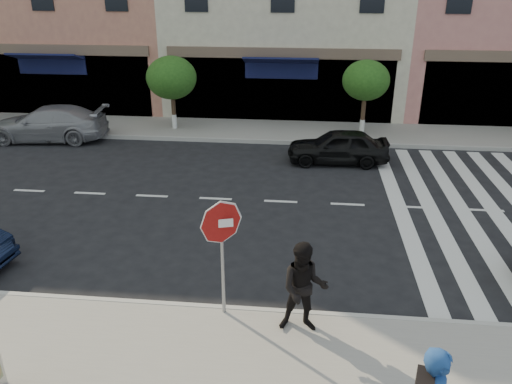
# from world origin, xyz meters

# --- Properties ---
(ground) EXTENTS (120.00, 120.00, 0.00)m
(ground) POSITION_xyz_m (0.00, 0.00, 0.00)
(ground) COLOR black
(ground) RESTS_ON ground
(sidewalk_far) EXTENTS (60.00, 3.00, 0.15)m
(sidewalk_far) POSITION_xyz_m (0.00, 11.00, 0.07)
(sidewalk_far) COLOR gray
(sidewalk_far) RESTS_ON ground
(street_tree_wb) EXTENTS (2.10, 2.10, 3.06)m
(street_tree_wb) POSITION_xyz_m (-5.00, 10.80, 2.31)
(street_tree_wb) COLOR #473323
(street_tree_wb) RESTS_ON sidewalk_far
(street_tree_c) EXTENTS (1.90, 1.90, 3.04)m
(street_tree_c) POSITION_xyz_m (3.00, 10.80, 2.36)
(street_tree_c) COLOR #473323
(street_tree_c) RESTS_ON sidewalk_far
(stop_sign) EXTENTS (0.84, 0.26, 2.45)m
(stop_sign) POSITION_xyz_m (-0.81, -1.67, 1.93)
(stop_sign) COLOR gray
(stop_sign) RESTS_ON sidewalk_near
(walker) EXTENTS (0.91, 0.72, 1.83)m
(walker) POSITION_xyz_m (0.75, -2.00, 1.06)
(walker) COLOR black
(walker) RESTS_ON sidewalk_near
(car_far_left) EXTENTS (4.92, 2.34, 1.39)m
(car_far_left) POSITION_xyz_m (-9.85, 9.10, 0.69)
(car_far_left) COLOR gray
(car_far_left) RESTS_ON ground
(car_far_mid) EXTENTS (3.64, 1.57, 1.22)m
(car_far_mid) POSITION_xyz_m (1.85, 7.60, 0.61)
(car_far_mid) COLOR black
(car_far_mid) RESTS_ON ground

